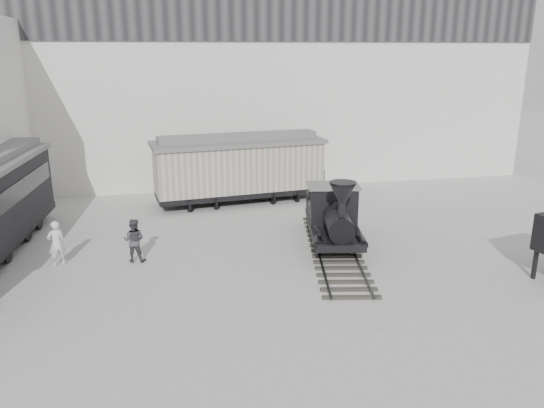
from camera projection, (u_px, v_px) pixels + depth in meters
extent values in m
plane|color=#9E9E9B|center=(310.00, 293.00, 17.14)|extent=(90.00, 90.00, 0.00)
cube|color=silver|center=(241.00, 88.00, 29.73)|extent=(34.00, 2.40, 11.00)
cube|color=#232326|center=(244.00, 11.00, 27.44)|extent=(34.00, 0.12, 3.00)
cube|color=#302E29|center=(335.00, 250.00, 20.60)|extent=(3.41, 8.83, 0.15)
cube|color=#2D2D30|center=(318.00, 249.00, 20.58)|extent=(1.64, 8.50, 0.06)
cube|color=#2D2D30|center=(352.00, 249.00, 20.60)|extent=(1.64, 8.50, 0.06)
cylinder|color=black|center=(318.00, 240.00, 19.98)|extent=(0.30, 1.04, 1.03)
cylinder|color=black|center=(356.00, 240.00, 20.00)|extent=(0.30, 1.04, 1.03)
cylinder|color=black|center=(315.00, 229.00, 21.15)|extent=(0.30, 1.04, 1.03)
cylinder|color=black|center=(351.00, 229.00, 21.17)|extent=(0.30, 1.04, 1.03)
cube|color=black|center=(335.00, 232.00, 20.54)|extent=(2.46, 3.66, 0.26)
cylinder|color=black|center=(338.00, 222.00, 19.75)|extent=(1.31, 2.29, 0.94)
cylinder|color=black|center=(342.00, 210.00, 18.73)|extent=(0.28, 0.28, 0.56)
cone|color=black|center=(342.00, 193.00, 18.56)|extent=(1.05, 1.05, 0.66)
sphere|color=black|center=(337.00, 208.00, 19.98)|extent=(0.49, 0.49, 0.49)
cube|color=black|center=(333.00, 204.00, 21.12)|extent=(2.03, 1.58, 1.45)
cube|color=slate|center=(333.00, 186.00, 20.90)|extent=(2.25, 1.80, 0.08)
cube|color=black|center=(328.00, 205.00, 22.88)|extent=(2.00, 2.15, 0.84)
cylinder|color=black|center=(198.00, 198.00, 26.67)|extent=(1.94, 0.97, 0.74)
cylinder|color=black|center=(279.00, 192.00, 27.98)|extent=(1.94, 0.97, 0.74)
cube|color=black|center=(239.00, 191.00, 27.27)|extent=(8.60, 3.35, 0.28)
cube|color=gray|center=(239.00, 167.00, 26.91)|extent=(8.61, 3.44, 2.33)
cube|color=slate|center=(238.00, 142.00, 26.56)|extent=(8.92, 3.75, 0.19)
cube|color=slate|center=(238.00, 137.00, 26.49)|extent=(8.08, 2.10, 0.34)
cylinder|color=black|center=(7.00, 227.00, 22.28)|extent=(2.17, 0.97, 0.81)
cube|color=black|center=(4.00, 202.00, 18.58)|extent=(0.90, 10.72, 0.72)
imported|color=silver|center=(56.00, 243.00, 19.09)|extent=(0.73, 0.63, 1.69)
imported|color=#3D3D43|center=(134.00, 240.00, 19.48)|extent=(0.93, 0.80, 1.64)
cube|color=black|center=(535.00, 264.00, 18.06)|extent=(0.14, 0.14, 1.06)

